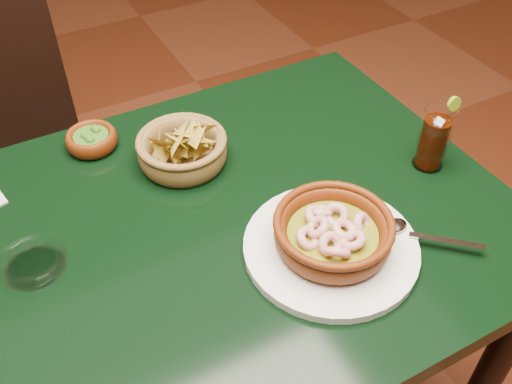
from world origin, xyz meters
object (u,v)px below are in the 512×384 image
chip_basket (182,149)px  cola_drink (434,139)px  dining_table (185,272)px  dining_chair (15,160)px  shrimp_plate (333,237)px

chip_basket → cola_drink: cola_drink is taller
chip_basket → dining_table: bearing=-115.2°
dining_table → dining_chair: dining_chair is taller
dining_chair → cola_drink: cola_drink is taller
shrimp_plate → chip_basket: chip_basket is taller
dining_table → chip_basket: size_ratio=5.74×
shrimp_plate → cola_drink: size_ratio=2.50×
cola_drink → dining_table: bearing=173.8°
dining_chair → cola_drink: 1.10m
dining_table → cola_drink: bearing=-6.2°
dining_table → dining_chair: 0.76m
chip_basket → cola_drink: bearing=-29.2°
dining_table → cola_drink: 0.54m
dining_table → dining_chair: size_ratio=1.35×
dining_table → chip_basket: chip_basket is taller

